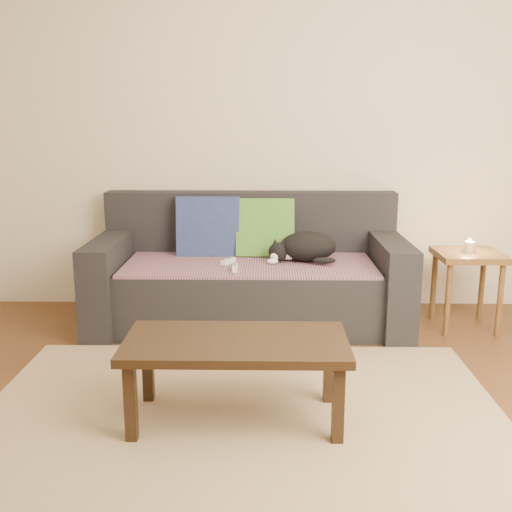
{
  "coord_description": "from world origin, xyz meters",
  "views": [
    {
      "loc": [
        0.11,
        -2.43,
        1.37
      ],
      "look_at": [
        0.05,
        1.2,
        0.55
      ],
      "focal_mm": 42.0,
      "sensor_mm": 36.0,
      "label": 1
    }
  ],
  "objects_px": {
    "sofa": "(250,278)",
    "cat": "(305,247)",
    "wii_remote_a": "(235,268)",
    "side_table": "(468,265)",
    "wii_remote_b": "(228,261)",
    "coffee_table": "(236,350)"
  },
  "relations": [
    {
      "from": "side_table",
      "to": "cat",
      "type": "bearing_deg",
      "value": 175.94
    },
    {
      "from": "cat",
      "to": "wii_remote_a",
      "type": "xyz_separation_m",
      "value": [
        -0.46,
        -0.28,
        -0.08
      ]
    },
    {
      "from": "cat",
      "to": "wii_remote_a",
      "type": "bearing_deg",
      "value": -125.89
    },
    {
      "from": "sofa",
      "to": "wii_remote_b",
      "type": "distance_m",
      "value": 0.23
    },
    {
      "from": "sofa",
      "to": "wii_remote_a",
      "type": "height_order",
      "value": "sofa"
    },
    {
      "from": "sofa",
      "to": "coffee_table",
      "type": "relative_size",
      "value": 2.07
    },
    {
      "from": "wii_remote_a",
      "to": "coffee_table",
      "type": "height_order",
      "value": "wii_remote_a"
    },
    {
      "from": "wii_remote_a",
      "to": "wii_remote_b",
      "type": "distance_m",
      "value": 0.2
    },
    {
      "from": "wii_remote_a",
      "to": "coffee_table",
      "type": "relative_size",
      "value": 0.15
    },
    {
      "from": "wii_remote_b",
      "to": "wii_remote_a",
      "type": "bearing_deg",
      "value": -138.41
    },
    {
      "from": "coffee_table",
      "to": "wii_remote_b",
      "type": "bearing_deg",
      "value": 95.02
    },
    {
      "from": "cat",
      "to": "wii_remote_a",
      "type": "relative_size",
      "value": 3.47
    },
    {
      "from": "sofa",
      "to": "cat",
      "type": "distance_m",
      "value": 0.44
    },
    {
      "from": "sofa",
      "to": "wii_remote_b",
      "type": "bearing_deg",
      "value": -140.72
    },
    {
      "from": "wii_remote_a",
      "to": "side_table",
      "type": "distance_m",
      "value": 1.55
    },
    {
      "from": "cat",
      "to": "coffee_table",
      "type": "xyz_separation_m",
      "value": [
        -0.4,
        -1.41,
        -0.18
      ]
    },
    {
      "from": "cat",
      "to": "wii_remote_b",
      "type": "xyz_separation_m",
      "value": [
        -0.52,
        -0.08,
        -0.08
      ]
    },
    {
      "from": "sofa",
      "to": "wii_remote_b",
      "type": "xyz_separation_m",
      "value": [
        -0.14,
        -0.11,
        0.15
      ]
    },
    {
      "from": "wii_remote_a",
      "to": "coffee_table",
      "type": "xyz_separation_m",
      "value": [
        0.06,
        -1.14,
        -0.1
      ]
    },
    {
      "from": "sofa",
      "to": "wii_remote_b",
      "type": "relative_size",
      "value": 14.0
    },
    {
      "from": "sofa",
      "to": "cat",
      "type": "bearing_deg",
      "value": -4.91
    },
    {
      "from": "wii_remote_b",
      "to": "sofa",
      "type": "bearing_deg",
      "value": -25.16
    }
  ]
}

